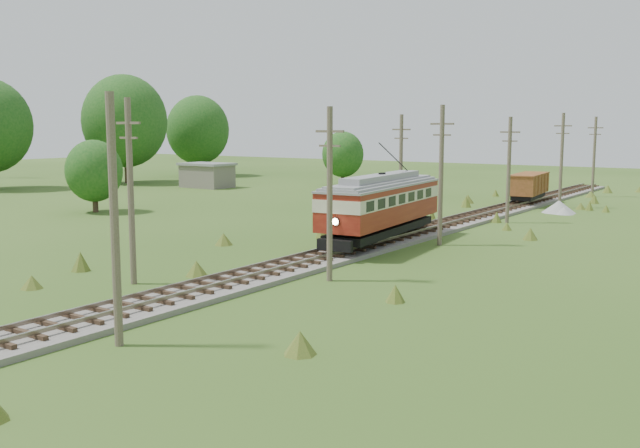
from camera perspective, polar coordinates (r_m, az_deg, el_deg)
The scene contains 17 objects.
railbed_main at distance 50.85m, azimuth 7.70°, elevation -0.68°, with size 3.60×96.00×0.57m.
streetcar at distance 46.16m, azimuth 4.96°, elevation 1.75°, with size 4.50×13.44×6.09m.
gondola at distance 72.99m, azimuth 16.36°, elevation 2.99°, with size 3.22×7.77×2.51m.
gravel_pile at distance 66.79m, azimuth 18.63°, elevation 1.28°, with size 3.05×3.24×1.11m.
utility_pole_r_1 at distance 25.40m, azimuth -16.12°, elevation 0.19°, with size 0.30×0.30×8.80m.
utility_pole_r_2 at distance 34.94m, azimuth 0.78°, elevation 2.54°, with size 1.60×0.30×8.60m.
utility_pole_r_3 at distance 46.31m, azimuth 9.66°, elevation 3.97°, with size 1.60×0.30×9.00m.
utility_pole_r_4 at distance 58.43m, azimuth 14.87°, elevation 4.30°, with size 1.60×0.30×8.40m.
utility_pole_r_5 at distance 70.67m, azimuth 18.76°, elevation 4.91°, with size 1.60×0.30×8.90m.
utility_pole_r_6 at distance 83.29m, azimuth 21.08°, elevation 5.11°, with size 1.60×0.30×8.70m.
utility_pole_l_a at distance 35.41m, azimuth -14.92°, elevation 2.68°, with size 1.60×0.30×9.00m.
utility_pole_l_b at distance 57.79m, azimuth 6.48°, elevation 4.57°, with size 1.60×0.30×8.60m.
tree_left_4 at distance 100.43m, azimuth -15.37°, elevation 7.94°, with size 11.34×11.34×14.61m.
tree_left_5 at distance 112.83m, azimuth -9.75°, elevation 7.43°, with size 9.66×9.66×12.44m.
tree_mid_a at distance 93.84m, azimuth 1.84°, elevation 5.59°, with size 5.46×5.46×7.03m.
tree_mid_c at distance 66.78m, azimuth -17.63°, elevation 4.07°, with size 5.04×5.04×6.49m.
shed at distance 91.13m, azimuth -9.02°, elevation 3.89°, with size 6.40×4.40×3.10m.
Camera 1 is at (22.61, -10.94, 7.63)m, focal length 40.00 mm.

